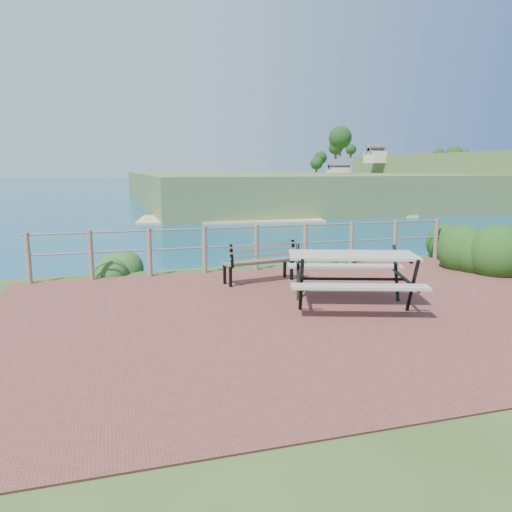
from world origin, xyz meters
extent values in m
cube|color=brown|center=(0.00, 0.00, 0.00)|extent=(10.00, 7.00, 0.12)
plane|color=#136A77|center=(0.00, 200.00, 0.00)|extent=(1200.00, 1200.00, 0.00)
cylinder|color=#6B5B4C|center=(-4.60, 3.35, 0.52)|extent=(0.10, 0.10, 1.00)
cylinder|color=#6B5B4C|center=(-3.45, 3.35, 0.52)|extent=(0.10, 0.10, 1.00)
cylinder|color=#6B5B4C|center=(-2.30, 3.35, 0.52)|extent=(0.10, 0.10, 1.00)
cylinder|color=#6B5B4C|center=(-1.15, 3.35, 0.52)|extent=(0.10, 0.10, 1.00)
cylinder|color=#6B5B4C|center=(0.00, 3.35, 0.52)|extent=(0.10, 0.10, 1.00)
cylinder|color=#6B5B4C|center=(1.15, 3.35, 0.52)|extent=(0.10, 0.10, 1.00)
cylinder|color=#6B5B4C|center=(2.30, 3.35, 0.52)|extent=(0.10, 0.10, 1.00)
cylinder|color=#6B5B4C|center=(3.45, 3.35, 0.52)|extent=(0.10, 0.10, 1.00)
cylinder|color=#6B5B4C|center=(4.60, 3.35, 0.52)|extent=(0.10, 0.10, 1.00)
cylinder|color=slate|center=(0.00, 3.35, 0.97)|extent=(9.40, 0.04, 0.04)
cylinder|color=slate|center=(0.00, 3.35, 0.57)|extent=(9.40, 0.04, 0.04)
cube|color=#4A5F2F|center=(140.00, 210.00, -6.00)|extent=(260.00, 180.00, 12.00)
cube|color=#9C968C|center=(0.65, 0.15, 0.85)|extent=(2.18, 1.43, 0.04)
cube|color=#9C968C|center=(0.65, 0.15, 0.51)|extent=(2.00, 0.92, 0.04)
cube|color=#9C968C|center=(0.65, 0.15, 0.51)|extent=(2.00, 0.92, 0.04)
cylinder|color=black|center=(0.65, 0.15, 0.46)|extent=(1.66, 0.60, 0.05)
cube|color=brown|center=(-0.29, 2.20, 0.42)|extent=(1.49, 0.62, 0.03)
cube|color=brown|center=(-0.29, 2.20, 0.67)|extent=(1.45, 0.38, 0.33)
cube|color=black|center=(-0.29, 2.20, 0.22)|extent=(0.05, 0.06, 0.40)
cube|color=black|center=(-0.29, 2.20, 0.22)|extent=(0.05, 0.06, 0.40)
cube|color=black|center=(-0.29, 2.20, 0.22)|extent=(0.05, 0.06, 0.40)
cube|color=black|center=(-0.29, 2.20, 0.22)|extent=(0.05, 0.06, 0.40)
ellipsoid|color=#1F3D12|center=(4.86, 1.90, 0.00)|extent=(1.23, 1.23, 1.75)
ellipsoid|color=#1F3D12|center=(5.35, 3.59, 0.00)|extent=(1.03, 1.03, 1.47)
ellipsoid|color=#1D4F1F|center=(-2.86, 4.04, 0.00)|extent=(0.88, 0.88, 0.67)
ellipsoid|color=#1F3D12|center=(2.42, 3.69, 0.00)|extent=(0.67, 0.67, 0.38)
camera|label=1|loc=(-3.09, -6.97, 2.23)|focal=35.00mm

